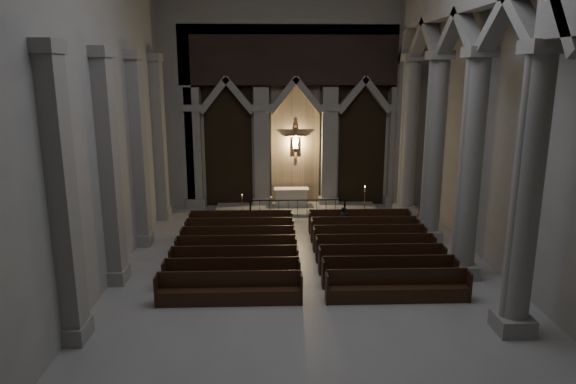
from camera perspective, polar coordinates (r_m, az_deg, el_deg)
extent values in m
plane|color=#A19E98|center=(17.27, 2.77, -11.54)|extent=(24.00, 24.00, 0.00)
cube|color=#A3A098|center=(27.66, 0.83, 10.80)|extent=(14.00, 0.10, 12.00)
cube|color=#A3A098|center=(4.06, 17.92, -5.94)|extent=(14.00, 0.10, 12.00)
cube|color=#A3A098|center=(16.63, -22.04, 8.03)|extent=(0.10, 24.00, 12.00)
cube|color=#A3A098|center=(17.74, 26.39, 7.90)|extent=(0.10, 24.00, 12.00)
cube|color=gray|center=(27.70, -10.41, 4.76)|extent=(0.80, 0.50, 6.40)
cube|color=gray|center=(28.28, -10.16, -1.16)|extent=(1.05, 0.70, 0.50)
cube|color=gray|center=(27.46, -10.60, 9.19)|extent=(1.00, 0.65, 0.35)
cube|color=gray|center=(27.40, -2.92, 4.87)|extent=(0.80, 0.50, 6.40)
cube|color=gray|center=(28.00, -2.85, -1.11)|extent=(1.05, 0.70, 0.50)
cube|color=gray|center=(27.16, -2.97, 9.36)|extent=(1.00, 0.65, 0.35)
cube|color=gray|center=(27.58, 4.61, 4.90)|extent=(0.80, 0.50, 6.40)
cube|color=gray|center=(28.17, 4.50, -1.04)|extent=(1.05, 0.70, 0.50)
cube|color=gray|center=(27.35, 4.69, 9.36)|extent=(1.00, 0.65, 0.35)
cube|color=gray|center=(28.22, 11.91, 4.85)|extent=(0.80, 0.50, 6.40)
cube|color=gray|center=(28.80, 11.63, -0.96)|extent=(1.05, 0.70, 0.50)
cube|color=gray|center=(27.99, 12.13, 9.20)|extent=(1.00, 0.65, 0.35)
cube|color=black|center=(27.79, -6.64, 5.54)|extent=(2.60, 0.15, 7.00)
cube|color=#A08567|center=(27.74, 0.82, 5.62)|extent=(2.60, 0.15, 7.00)
cube|color=black|center=(28.15, 8.20, 5.60)|extent=(2.60, 0.15, 7.00)
cube|color=black|center=(27.13, 0.89, 14.97)|extent=(12.00, 0.50, 3.00)
cube|color=gray|center=(27.66, -12.18, 7.38)|extent=(1.60, 0.50, 9.00)
cube|color=gray|center=(28.27, 13.63, 7.43)|extent=(1.60, 0.50, 9.00)
cube|color=gray|center=(27.31, 0.92, 20.22)|extent=(14.00, 0.50, 3.00)
plane|color=#F8E16F|center=(27.71, 0.83, 5.61)|extent=(1.50, 0.00, 1.50)
cube|color=brown|center=(27.62, 0.84, 5.58)|extent=(0.13, 0.08, 1.80)
cube|color=brown|center=(27.57, 0.84, 6.30)|extent=(1.10, 0.08, 0.13)
cube|color=tan|center=(27.57, 0.84, 5.46)|extent=(0.26, 0.10, 0.60)
sphere|color=tan|center=(27.51, 0.84, 6.29)|extent=(0.17, 0.17, 0.17)
cylinder|color=tan|center=(27.51, 0.30, 6.22)|extent=(0.45, 0.08, 0.08)
cylinder|color=tan|center=(27.53, 1.39, 6.23)|extent=(0.45, 0.08, 0.08)
cube|color=gray|center=(26.95, 12.82, -2.02)|extent=(1.00, 1.00, 0.50)
cylinder|color=gray|center=(26.22, 13.25, 5.90)|extent=(0.70, 0.70, 7.50)
cube|color=gray|center=(26.02, 13.71, 14.33)|extent=(0.95, 0.95, 0.35)
cube|color=gray|center=(23.28, 15.29, -4.64)|extent=(1.00, 1.00, 0.50)
cylinder|color=gray|center=(22.43, 15.88, 4.51)|extent=(0.70, 0.70, 7.50)
cube|color=gray|center=(22.19, 16.54, 14.37)|extent=(0.95, 0.95, 0.35)
cube|color=gray|center=(19.73, 18.70, -8.21)|extent=(1.00, 1.00, 0.50)
cylinder|color=gray|center=(18.71, 19.56, 2.54)|extent=(0.70, 0.70, 7.50)
cube|color=gray|center=(18.43, 20.53, 14.37)|extent=(0.95, 0.95, 0.35)
cube|color=gray|center=(16.38, 23.67, -13.23)|extent=(1.00, 1.00, 0.50)
cylinder|color=gray|center=(15.15, 25.00, -0.39)|extent=(0.70, 0.70, 7.50)
cube|color=gray|center=(14.79, 26.52, 14.25)|extent=(0.95, 0.95, 0.35)
cube|color=gray|center=(27.98, 12.30, 7.65)|extent=(0.55, 1.20, 9.20)
cube|color=gray|center=(26.61, -13.63, -2.26)|extent=(0.60, 1.00, 0.50)
cube|color=gray|center=(25.87, -14.09, 5.76)|extent=(0.50, 0.80, 7.50)
cube|color=gray|center=(25.67, -14.59, 14.30)|extent=(0.60, 1.00, 0.35)
cube|color=gray|center=(22.88, -15.58, -4.97)|extent=(0.60, 1.00, 0.50)
cube|color=gray|center=(22.02, -16.20, 4.33)|extent=(0.50, 0.80, 7.50)
cube|color=gray|center=(21.77, -16.88, 14.38)|extent=(0.60, 1.00, 0.35)
cube|color=gray|center=(19.26, -18.32, -8.71)|extent=(0.60, 1.00, 0.50)
cube|color=gray|center=(18.22, -19.18, 2.29)|extent=(0.50, 0.80, 7.50)
cube|color=gray|center=(17.93, -20.16, 14.45)|extent=(0.60, 1.00, 0.35)
cube|color=gray|center=(15.81, -22.38, -14.09)|extent=(0.60, 1.00, 0.50)
cube|color=gray|center=(14.53, -23.69, -0.80)|extent=(0.50, 0.80, 7.50)
cube|color=gray|center=(14.16, -25.20, 14.47)|extent=(0.60, 1.00, 0.35)
cube|color=gray|center=(27.21, 0.93, -1.91)|extent=(8.50, 2.60, 0.15)
cube|color=#BCB5A5|center=(27.56, 0.37, -0.58)|extent=(1.70, 0.66, 0.90)
cube|color=white|center=(27.45, 0.37, 0.37)|extent=(1.84, 0.74, 0.04)
cube|color=black|center=(25.73, 1.09, -0.91)|extent=(4.76, 0.05, 0.05)
cube|color=black|center=(25.82, -4.20, -1.87)|extent=(0.09, 0.09, 0.95)
cube|color=black|center=(26.07, 6.31, -1.77)|extent=(0.09, 0.09, 0.95)
cylinder|color=black|center=(25.81, -3.14, -1.93)|extent=(0.02, 0.02, 0.88)
cylinder|color=black|center=(25.81, -2.09, -1.92)|extent=(0.02, 0.02, 0.88)
cylinder|color=black|center=(25.81, -1.03, -1.91)|extent=(0.02, 0.02, 0.88)
cylinder|color=black|center=(25.82, 0.03, -1.90)|extent=(0.02, 0.02, 0.88)
cylinder|color=black|center=(25.84, 1.08, -1.89)|extent=(0.02, 0.02, 0.88)
cylinder|color=black|center=(25.87, 2.13, -1.88)|extent=(0.02, 0.02, 0.88)
cylinder|color=black|center=(25.91, 3.18, -1.87)|extent=(0.02, 0.02, 0.88)
cylinder|color=black|center=(25.96, 4.23, -1.85)|extent=(0.02, 0.02, 0.88)
cylinder|color=black|center=(26.02, 5.27, -1.84)|extent=(0.02, 0.02, 0.88)
cylinder|color=#B77638|center=(25.91, -5.08, -2.88)|extent=(0.21, 0.21, 0.04)
cylinder|color=#B77638|center=(25.77, -5.10, -1.80)|extent=(0.03, 0.03, 1.01)
cylinder|color=#B77638|center=(25.64, -5.13, -0.71)|extent=(0.11, 0.11, 0.02)
cylinder|color=#F1E7CB|center=(25.62, -5.13, -0.51)|extent=(0.04, 0.04, 0.18)
sphere|color=#E7C751|center=(25.59, -5.14, -0.29)|extent=(0.04, 0.04, 0.04)
cylinder|color=#B77638|center=(26.27, 8.43, -2.73)|extent=(0.27, 0.27, 0.06)
cylinder|color=#B77638|center=(26.10, 8.48, -1.35)|extent=(0.04, 0.04, 1.31)
cylinder|color=#B77638|center=(25.94, 8.53, 0.06)|extent=(0.14, 0.14, 0.02)
cylinder|color=#F1E7CB|center=(25.91, 8.54, 0.31)|extent=(0.05, 0.05, 0.23)
sphere|color=#E7C751|center=(25.88, 8.55, 0.61)|extent=(0.05, 0.05, 0.05)
cube|color=black|center=(23.51, -5.19, -4.03)|extent=(4.59, 0.44, 0.49)
cube|color=black|center=(23.56, -5.19, -2.67)|extent=(4.59, 0.08, 0.55)
cube|color=black|center=(23.68, -10.77, -3.47)|extent=(0.07, 0.49, 0.98)
cube|color=black|center=(23.42, 0.42, -3.41)|extent=(0.07, 0.49, 0.98)
cube|color=black|center=(23.82, 7.92, -3.87)|extent=(4.59, 0.44, 0.49)
cube|color=black|center=(23.87, 7.87, -2.53)|extent=(4.59, 0.08, 0.55)
cube|color=black|center=(23.47, 2.40, -3.39)|extent=(0.07, 0.49, 0.98)
cube|color=black|center=(24.25, 13.29, -3.19)|extent=(0.07, 0.49, 0.98)
cube|color=black|center=(22.36, -5.36, -4.96)|extent=(4.59, 0.44, 0.49)
cube|color=black|center=(22.40, -5.35, -3.53)|extent=(4.59, 0.08, 0.55)
cube|color=black|center=(22.54, -11.22, -4.36)|extent=(0.07, 0.49, 0.98)
cube|color=black|center=(22.27, 0.55, -4.31)|extent=(0.07, 0.49, 0.98)
cube|color=black|center=(22.69, 8.43, -4.77)|extent=(4.59, 0.44, 0.49)
cube|color=black|center=(22.73, 8.39, -3.37)|extent=(4.59, 0.08, 0.55)
cube|color=black|center=(22.32, 2.64, -4.29)|extent=(0.07, 0.49, 0.98)
cube|color=black|center=(23.14, 14.07, -4.04)|extent=(0.07, 0.49, 0.98)
cube|color=black|center=(21.23, -5.54, -5.99)|extent=(4.59, 0.44, 0.49)
cube|color=black|center=(21.26, -5.54, -4.48)|extent=(4.59, 0.08, 0.55)
cube|color=black|center=(21.41, -11.72, -5.34)|extent=(0.07, 0.49, 0.98)
cube|color=black|center=(21.13, 0.70, -5.31)|extent=(0.07, 0.49, 0.98)
cube|color=black|center=(21.57, 9.01, -5.77)|extent=(4.59, 0.44, 0.49)
cube|color=black|center=(21.60, 8.95, -4.29)|extent=(4.59, 0.08, 0.55)
cube|color=black|center=(21.18, 2.90, -5.28)|extent=(0.07, 0.49, 0.98)
cube|color=black|center=(22.04, 14.92, -4.98)|extent=(0.07, 0.49, 0.98)
cube|color=black|center=(20.10, -5.74, -7.13)|extent=(4.59, 0.44, 0.49)
cube|color=black|center=(20.12, -5.74, -5.54)|extent=(4.59, 0.08, 0.55)
cube|color=black|center=(20.29, -12.28, -6.44)|extent=(0.07, 0.49, 0.98)
cube|color=black|center=(19.99, 0.86, -6.43)|extent=(0.07, 0.49, 0.98)
cube|color=black|center=(20.46, 9.64, -6.88)|extent=(4.59, 0.44, 0.49)
cube|color=black|center=(20.48, 9.58, -5.32)|extent=(4.59, 0.08, 0.55)
cube|color=black|center=(20.05, 3.19, -6.39)|extent=(0.07, 0.49, 0.98)
cube|color=black|center=(20.96, 15.86, -6.01)|extent=(0.07, 0.49, 0.98)
cube|color=black|center=(18.97, -5.97, -8.42)|extent=(4.59, 0.44, 0.49)
cube|color=black|center=(18.98, -5.96, -6.73)|extent=(4.59, 0.08, 0.55)
cube|color=black|center=(19.18, -12.90, -7.66)|extent=(0.07, 0.49, 0.98)
cube|color=black|center=(18.86, 1.05, -7.68)|extent=(0.07, 0.49, 0.98)
cube|color=black|center=(19.36, 10.36, -8.11)|extent=(4.59, 0.44, 0.49)
cube|color=black|center=(19.37, 10.29, -6.46)|extent=(4.59, 0.08, 0.55)
cube|color=black|center=(18.92, 3.52, -7.63)|extent=(0.07, 0.49, 0.98)
cube|color=black|center=(19.88, 16.91, -7.15)|extent=(0.07, 0.49, 0.98)
cube|color=black|center=(17.86, -6.22, -9.86)|extent=(4.59, 0.44, 0.49)
cube|color=black|center=(17.86, -6.22, -8.07)|extent=(4.59, 0.08, 0.55)
cube|color=black|center=(18.09, -13.61, -9.03)|extent=(0.07, 0.49, 0.98)
cube|color=black|center=(17.75, 1.26, -9.08)|extent=(0.07, 0.49, 0.98)
cube|color=black|center=(18.27, 11.16, -9.49)|extent=(4.59, 0.44, 0.49)
cube|color=black|center=(18.27, 11.09, -7.74)|extent=(4.59, 0.08, 0.55)
cube|color=black|center=(17.81, 3.90, -9.03)|extent=(0.07, 0.49, 0.98)
cube|color=black|center=(18.83, 18.08, -8.42)|extent=(0.07, 0.49, 0.98)
cube|color=black|center=(16.77, -6.52, -11.49)|extent=(4.59, 0.44, 0.49)
cube|color=black|center=(16.75, -6.51, -9.58)|extent=(4.59, 0.08, 0.55)
cube|color=black|center=(17.00, -14.41, -10.57)|extent=(0.07, 0.49, 0.98)
cube|color=black|center=(16.64, 1.50, -10.67)|extent=(0.07, 0.49, 0.98)
cube|color=black|center=(17.20, 12.07, -11.04)|extent=(4.59, 0.44, 0.49)
cube|color=black|center=(17.18, 11.99, -9.18)|extent=(4.59, 0.08, 0.55)
cube|color=black|center=(16.71, 4.32, -10.61)|extent=(0.07, 0.49, 0.98)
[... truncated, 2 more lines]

